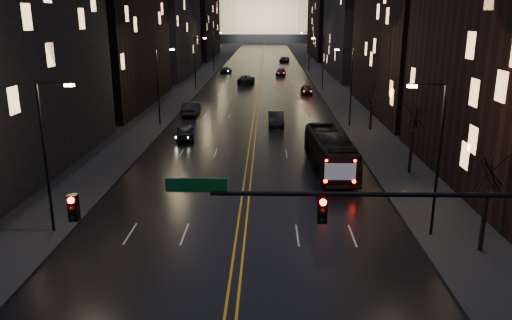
# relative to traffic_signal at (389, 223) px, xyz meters

# --- Properties ---
(road) EXTENTS (20.00, 320.00, 0.02)m
(road) POSITION_rel_traffic_signal_xyz_m (-5.91, 130.00, -5.09)
(road) COLOR black
(road) RESTS_ON ground
(sidewalk_left) EXTENTS (8.00, 320.00, 0.16)m
(sidewalk_left) POSITION_rel_traffic_signal_xyz_m (-19.91, 130.00, -5.02)
(sidewalk_left) COLOR black
(sidewalk_left) RESTS_ON ground
(sidewalk_right) EXTENTS (8.00, 320.00, 0.16)m
(sidewalk_right) POSITION_rel_traffic_signal_xyz_m (8.09, 130.00, -5.02)
(sidewalk_right) COLOR black
(sidewalk_right) RESTS_ON ground
(center_line) EXTENTS (0.62, 320.00, 0.01)m
(center_line) POSITION_rel_traffic_signal_xyz_m (-5.91, 130.00, -5.08)
(center_line) COLOR orange
(center_line) RESTS_ON road
(building_left_mid) EXTENTS (12.00, 30.00, 28.00)m
(building_left_mid) POSITION_rel_traffic_signal_xyz_m (-26.91, 54.00, 8.90)
(building_left_mid) COLOR black
(building_left_mid) RESTS_ON ground
(building_left_far) EXTENTS (12.00, 34.00, 20.00)m
(building_left_far) POSITION_rel_traffic_signal_xyz_m (-26.91, 92.00, 4.90)
(building_left_far) COLOR black
(building_left_far) RESTS_ON ground
(building_left_dist) EXTENTS (12.00, 40.00, 24.00)m
(building_left_dist) POSITION_rel_traffic_signal_xyz_m (-26.91, 140.00, 6.90)
(building_left_dist) COLOR black
(building_left_dist) RESTS_ON ground
(building_right_mid) EXTENTS (12.00, 34.00, 26.00)m
(building_right_mid) POSITION_rel_traffic_signal_xyz_m (15.09, 92.00, 7.90)
(building_right_mid) COLOR black
(building_right_mid) RESTS_ON ground
(building_right_dist) EXTENTS (12.00, 40.00, 22.00)m
(building_right_dist) POSITION_rel_traffic_signal_xyz_m (15.09, 140.00, 5.90)
(building_right_dist) COLOR black
(building_right_dist) RESTS_ON ground
(capitol) EXTENTS (90.00, 50.00, 58.50)m
(capitol) POSITION_rel_traffic_signal_xyz_m (-5.91, 250.00, 12.05)
(capitol) COLOR black
(capitol) RESTS_ON ground
(traffic_signal) EXTENTS (17.29, 0.45, 7.00)m
(traffic_signal) POSITION_rel_traffic_signal_xyz_m (0.00, 0.00, 0.00)
(traffic_signal) COLOR black
(traffic_signal) RESTS_ON ground
(streetlamp_right_near) EXTENTS (2.13, 0.25, 9.00)m
(streetlamp_right_near) POSITION_rel_traffic_signal_xyz_m (4.91, 10.00, -0.02)
(streetlamp_right_near) COLOR black
(streetlamp_right_near) RESTS_ON ground
(streetlamp_left_near) EXTENTS (2.13, 0.25, 9.00)m
(streetlamp_left_near) POSITION_rel_traffic_signal_xyz_m (-16.72, 10.00, -0.02)
(streetlamp_left_near) COLOR black
(streetlamp_left_near) RESTS_ON ground
(streetlamp_right_mid) EXTENTS (2.13, 0.25, 9.00)m
(streetlamp_right_mid) POSITION_rel_traffic_signal_xyz_m (4.91, 40.00, -0.02)
(streetlamp_right_mid) COLOR black
(streetlamp_right_mid) RESTS_ON ground
(streetlamp_left_mid) EXTENTS (2.13, 0.25, 9.00)m
(streetlamp_left_mid) POSITION_rel_traffic_signal_xyz_m (-16.72, 40.00, -0.02)
(streetlamp_left_mid) COLOR black
(streetlamp_left_mid) RESTS_ON ground
(streetlamp_right_far) EXTENTS (2.13, 0.25, 9.00)m
(streetlamp_right_far) POSITION_rel_traffic_signal_xyz_m (4.91, 70.00, -0.02)
(streetlamp_right_far) COLOR black
(streetlamp_right_far) RESTS_ON ground
(streetlamp_left_far) EXTENTS (2.13, 0.25, 9.00)m
(streetlamp_left_far) POSITION_rel_traffic_signal_xyz_m (-16.72, 70.00, -0.02)
(streetlamp_left_far) COLOR black
(streetlamp_left_far) RESTS_ON ground
(streetlamp_right_dist) EXTENTS (2.13, 0.25, 9.00)m
(streetlamp_right_dist) POSITION_rel_traffic_signal_xyz_m (4.91, 100.00, -0.02)
(streetlamp_right_dist) COLOR black
(streetlamp_right_dist) RESTS_ON ground
(streetlamp_left_dist) EXTENTS (2.13, 0.25, 9.00)m
(streetlamp_left_dist) POSITION_rel_traffic_signal_xyz_m (-16.72, 100.00, -0.02)
(streetlamp_left_dist) COLOR black
(streetlamp_left_dist) RESTS_ON ground
(tree_right_near) EXTENTS (2.40, 2.40, 6.65)m
(tree_right_near) POSITION_rel_traffic_signal_xyz_m (7.09, 8.00, -0.58)
(tree_right_near) COLOR black
(tree_right_near) RESTS_ON ground
(tree_right_mid) EXTENTS (2.40, 2.40, 6.65)m
(tree_right_mid) POSITION_rel_traffic_signal_xyz_m (7.09, 22.00, -0.58)
(tree_right_mid) COLOR black
(tree_right_mid) RESTS_ON ground
(tree_right_far) EXTENTS (2.40, 2.40, 6.65)m
(tree_right_far) POSITION_rel_traffic_signal_xyz_m (7.09, 38.00, -0.58)
(tree_right_far) COLOR black
(tree_right_far) RESTS_ON ground
(bus) EXTENTS (3.36, 11.41, 3.14)m
(bus) POSITION_rel_traffic_signal_xyz_m (0.74, 22.73, -3.53)
(bus) COLOR black
(bus) RESTS_ON ground
(oncoming_car_a) EXTENTS (2.45, 4.89, 1.60)m
(oncoming_car_a) POSITION_rel_traffic_signal_xyz_m (-12.85, 33.41, -4.30)
(oncoming_car_a) COLOR black
(oncoming_car_a) RESTS_ON ground
(oncoming_car_b) EXTENTS (1.86, 5.21, 1.71)m
(oncoming_car_b) POSITION_rel_traffic_signal_xyz_m (-14.20, 46.42, -4.25)
(oncoming_car_b) COLOR black
(oncoming_car_b) RESTS_ON ground
(oncoming_car_c) EXTENTS (3.30, 6.15, 1.64)m
(oncoming_car_c) POSITION_rel_traffic_signal_xyz_m (-8.43, 78.06, -4.28)
(oncoming_car_c) COLOR black
(oncoming_car_c) RESTS_ON ground
(oncoming_car_d) EXTENTS (2.48, 5.11, 1.43)m
(oncoming_car_d) POSITION_rel_traffic_signal_xyz_m (-13.75, 95.72, -4.39)
(oncoming_car_d) COLOR black
(oncoming_car_d) RESTS_ON ground
(receding_car_a) EXTENTS (1.84, 5.06, 1.66)m
(receding_car_a) POSITION_rel_traffic_signal_xyz_m (-3.41, 40.25, -4.27)
(receding_car_a) COLOR black
(receding_car_a) RESTS_ON ground
(receding_car_b) EXTENTS (1.81, 4.32, 1.46)m
(receding_car_b) POSITION_rel_traffic_signal_xyz_m (1.99, 64.96, -4.37)
(receding_car_b) COLOR black
(receding_car_b) RESTS_ON ground
(receding_car_c) EXTENTS (2.46, 5.10, 1.43)m
(receding_car_c) POSITION_rel_traffic_signal_xyz_m (-1.55, 91.43, -4.39)
(receding_car_c) COLOR black
(receding_car_c) RESTS_ON ground
(receding_car_d) EXTENTS (3.08, 5.63, 1.50)m
(receding_car_d) POSITION_rel_traffic_signal_xyz_m (0.26, 124.70, -4.36)
(receding_car_d) COLOR black
(receding_car_d) RESTS_ON ground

